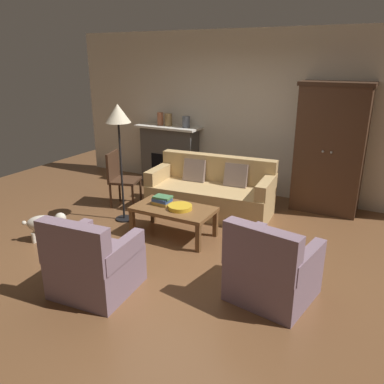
# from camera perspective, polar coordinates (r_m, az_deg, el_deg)

# --- Properties ---
(ground_plane) EXTENTS (9.60, 9.60, 0.00)m
(ground_plane) POSITION_cam_1_polar(r_m,az_deg,el_deg) (5.14, -1.59, -7.97)
(ground_plane) COLOR brown
(back_wall) EXTENTS (7.20, 0.10, 2.80)m
(back_wall) POSITION_cam_1_polar(r_m,az_deg,el_deg) (6.97, 8.86, 11.18)
(back_wall) COLOR silver
(back_wall) RESTS_ON ground
(fireplace) EXTENTS (1.26, 0.48, 1.12)m
(fireplace) POSITION_cam_1_polar(r_m,az_deg,el_deg) (7.55, -3.31, 5.56)
(fireplace) COLOR #4C4947
(fireplace) RESTS_ON ground
(armoire) EXTENTS (1.06, 0.57, 2.01)m
(armoire) POSITION_cam_1_polar(r_m,az_deg,el_deg) (6.39, 19.63, 6.01)
(armoire) COLOR #472D1E
(armoire) RESTS_ON ground
(couch) EXTENTS (1.98, 1.00, 0.86)m
(couch) POSITION_cam_1_polar(r_m,az_deg,el_deg) (6.14, 2.87, -0.11)
(couch) COLOR tan
(couch) RESTS_ON ground
(coffee_table) EXTENTS (1.10, 0.60, 0.42)m
(coffee_table) POSITION_cam_1_polar(r_m,az_deg,el_deg) (5.28, -2.72, -2.83)
(coffee_table) COLOR brown
(coffee_table) RESTS_ON ground
(fruit_bowl) EXTENTS (0.32, 0.32, 0.06)m
(fruit_bowl) POSITION_cam_1_polar(r_m,az_deg,el_deg) (5.19, -1.76, -2.24)
(fruit_bowl) COLOR gold
(fruit_bowl) RESTS_ON coffee_table
(book_stack) EXTENTS (0.26, 0.19, 0.12)m
(book_stack) POSITION_cam_1_polar(r_m,az_deg,el_deg) (5.36, -4.39, -1.22)
(book_stack) COLOR gold
(book_stack) RESTS_ON coffee_table
(mantel_vase_terracotta) EXTENTS (0.11, 0.11, 0.24)m
(mantel_vase_terracotta) POSITION_cam_1_polar(r_m,az_deg,el_deg) (7.50, -4.68, 10.67)
(mantel_vase_terracotta) COLOR #A86042
(mantel_vase_terracotta) RESTS_ON fireplace
(mantel_vase_bronze) EXTENTS (0.14, 0.14, 0.23)m
(mantel_vase_bronze) POSITION_cam_1_polar(r_m,az_deg,el_deg) (7.41, -3.49, 10.55)
(mantel_vase_bronze) COLOR olive
(mantel_vase_bronze) RESTS_ON fireplace
(mantel_vase_slate) EXTENTS (0.14, 0.14, 0.20)m
(mantel_vase_slate) POSITION_cam_1_polar(r_m,az_deg,el_deg) (7.22, -0.86, 10.25)
(mantel_vase_slate) COLOR #565B66
(mantel_vase_slate) RESTS_ON fireplace
(armchair_near_left) EXTENTS (0.84, 0.83, 0.88)m
(armchair_near_left) POSITION_cam_1_polar(r_m,az_deg,el_deg) (4.21, -14.31, -10.32)
(armchair_near_left) COLOR gray
(armchair_near_left) RESTS_ON ground
(armchair_near_right) EXTENTS (0.89, 0.89, 0.88)m
(armchair_near_right) POSITION_cam_1_polar(r_m,az_deg,el_deg) (4.06, 11.58, -11.28)
(armchair_near_right) COLOR gray
(armchair_near_right) RESTS_ON ground
(side_chair_wooden) EXTENTS (0.54, 0.54, 0.90)m
(side_chair_wooden) POSITION_cam_1_polar(r_m,az_deg,el_deg) (6.48, -10.56, 2.43)
(side_chair_wooden) COLOR #472D1E
(side_chair_wooden) RESTS_ON ground
(floor_lamp) EXTENTS (0.36, 0.36, 1.74)m
(floor_lamp) POSITION_cam_1_polar(r_m,az_deg,el_deg) (5.62, -10.78, 10.26)
(floor_lamp) COLOR black
(floor_lamp) RESTS_ON ground
(dog) EXTENTS (0.49, 0.41, 0.39)m
(dog) POSITION_cam_1_polar(r_m,az_deg,el_deg) (5.55, -20.79, -4.35)
(dog) COLOR beige
(dog) RESTS_ON ground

